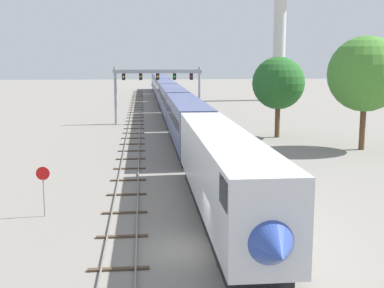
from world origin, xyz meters
name	(u,v)px	position (x,y,z in m)	size (l,w,h in m)	color
ground_plane	(196,250)	(0.00, 0.00, 0.00)	(400.00, 400.00, 0.00)	gray
track_main	(169,113)	(2.00, 60.00, 0.07)	(2.60, 200.00, 0.16)	slate
track_near	(134,131)	(-3.50, 40.00, 0.07)	(2.60, 160.00, 0.16)	slate
passenger_train	(169,97)	(2.00, 62.16, 2.61)	(3.04, 136.63, 4.80)	silver
signal_gantry	(158,82)	(-0.25, 47.12, 5.70)	(12.10, 0.49, 7.74)	#999BA0
water_tower	(281,0)	(26.93, 85.25, 20.95)	(8.27, 8.27, 27.69)	beige
stop_sign	(43,184)	(-8.00, 5.91, 1.87)	(0.76, 0.08, 2.88)	gray
trackside_tree_left	(365,74)	(19.04, 24.83, 7.37)	(7.27, 7.27, 11.03)	brown
trackside_tree_mid	(278,83)	(12.86, 33.48, 6.12)	(5.89, 5.89, 9.10)	brown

